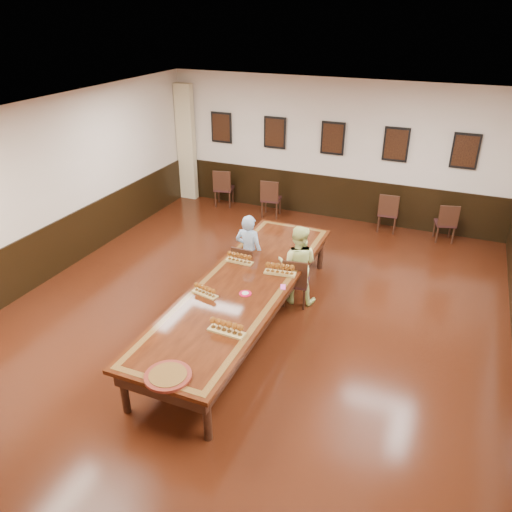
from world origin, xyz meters
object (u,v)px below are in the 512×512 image
at_px(chair_woman, 296,280).
at_px(spare_chair_b, 271,198).
at_px(spare_chair_a, 224,187).
at_px(spare_chair_d, 445,222).
at_px(person_woman, 298,265).
at_px(person_man, 249,252).
at_px(carved_platter, 168,376).
at_px(chair_man, 247,267).
at_px(spare_chair_c, 388,212).
at_px(conference_table, 243,292).

bearing_deg(chair_woman, spare_chair_b, -71.97).
bearing_deg(spare_chair_a, spare_chair_d, 166.63).
bearing_deg(person_woman, spare_chair_b, -71.54).
bearing_deg(person_man, person_woman, 173.88).
distance_m(spare_chair_a, person_man, 4.16).
xyz_separation_m(spare_chair_d, carved_platter, (-2.60, -6.91, 0.34)).
relative_size(chair_man, person_woman, 0.62).
distance_m(chair_woman, person_man, 1.02).
distance_m(spare_chair_b, spare_chair_d, 3.96).
relative_size(spare_chair_a, spare_chair_d, 1.10).
xyz_separation_m(spare_chair_c, conference_table, (-1.46, -4.66, 0.16)).
bearing_deg(person_woman, spare_chair_a, -58.27).
relative_size(chair_woman, spare_chair_d, 1.03).
distance_m(spare_chair_b, carved_platter, 6.91).
distance_m(spare_chair_a, spare_chair_b, 1.37).
xyz_separation_m(spare_chair_b, conference_table, (1.28, -4.47, 0.15)).
bearing_deg(chair_man, spare_chair_b, -73.97).
bearing_deg(spare_chair_a, carved_platter, 98.61).
bearing_deg(chair_woman, person_woman, -90.00).
height_order(spare_chair_b, person_man, person_man).
xyz_separation_m(chair_woman, spare_chair_d, (2.13, 3.67, -0.01)).
height_order(person_woman, conference_table, person_woman).
xyz_separation_m(chair_man, person_woman, (0.95, -0.04, 0.26)).
xyz_separation_m(spare_chair_b, carved_platter, (1.36, -6.77, 0.31)).
distance_m(chair_man, spare_chair_a, 4.23).
height_order(spare_chair_c, person_man, person_man).
height_order(chair_man, chair_woman, chair_woman).
relative_size(person_woman, conference_table, 0.28).
distance_m(chair_man, conference_table, 1.16).
distance_m(spare_chair_d, carved_platter, 7.39).
xyz_separation_m(chair_woman, spare_chair_a, (-3.19, 3.73, 0.03)).
relative_size(spare_chair_b, person_woman, 0.66).
relative_size(spare_chair_c, carved_platter, 1.42).
xyz_separation_m(spare_chair_d, person_man, (-3.09, -3.45, 0.26)).
relative_size(spare_chair_b, conference_table, 0.19).
xyz_separation_m(spare_chair_a, spare_chair_b, (1.36, -0.20, -0.01)).
distance_m(spare_chair_a, spare_chair_c, 4.10).
relative_size(spare_chair_d, person_woman, 0.62).
height_order(chair_man, spare_chair_b, spare_chair_b).
bearing_deg(spare_chair_c, person_woman, 72.02).
bearing_deg(person_man, spare_chair_d, -130.12).
xyz_separation_m(spare_chair_b, person_man, (0.87, -3.31, 0.23)).
height_order(chair_woman, spare_chair_d, chair_woman).
relative_size(chair_man, person_man, 0.63).
relative_size(spare_chair_a, conference_table, 0.19).
height_order(chair_woman, person_man, person_man).
height_order(chair_man, person_woman, person_woman).
bearing_deg(spare_chair_a, chair_man, 108.97).
bearing_deg(chair_man, chair_woman, 173.96).
bearing_deg(spare_chair_c, carved_platter, 75.04).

